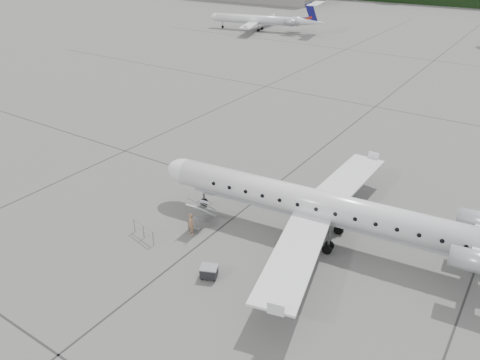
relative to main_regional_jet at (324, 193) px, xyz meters
The scene contains 7 objects.
ground 5.17m from the main_regional_jet, 115.12° to the right, with size 320.00×320.00×0.00m, color #565653.
main_regional_jet is the anchor object (origin of this frame).
airstair 8.38m from the main_regional_jet, 157.75° to the right, with size 0.85×2.42×2.13m, color silver, non-canonical shape.
passenger 8.91m from the main_regional_jet, 148.93° to the right, with size 0.57×0.38×1.58m, color #916C4F.
safety_railing 11.94m from the main_regional_jet, 145.79° to the right, with size 2.20×0.08×1.00m, color gray, non-canonical shape.
baggage_cart 8.68m from the main_regional_jet, 116.27° to the right, with size 0.95×0.77×0.82m, color black, non-canonical shape.
bg_regional_left 76.52m from the main_regional_jet, 125.18° to the left, with size 23.26×16.75×6.10m, color silver, non-canonical shape.
Camera 1 is at (11.52, -20.65, 17.66)m, focal length 35.00 mm.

